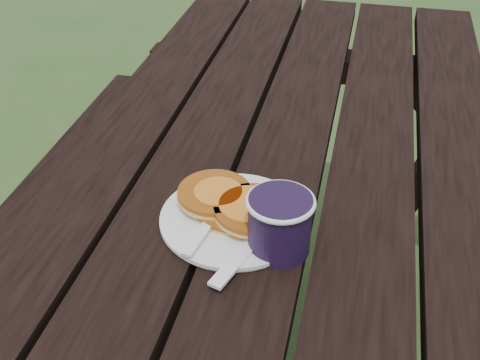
% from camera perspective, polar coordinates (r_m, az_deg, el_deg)
% --- Properties ---
extents(picnic_table, '(1.36, 1.80, 0.75)m').
position_cam_1_polar(picnic_table, '(1.24, 2.68, -14.90)').
color(picnic_table, black).
rests_on(picnic_table, ground).
extents(plate, '(0.23, 0.23, 0.01)m').
position_cam_1_polar(plate, '(0.90, -0.56, -3.75)').
color(plate, white).
rests_on(plate, picnic_table).
extents(pancake_stack, '(0.18, 0.14, 0.04)m').
position_cam_1_polar(pancake_stack, '(0.90, -0.51, -2.25)').
color(pancake_stack, '#A65412').
rests_on(pancake_stack, plate).
extents(knife, '(0.07, 0.18, 0.00)m').
position_cam_1_polar(knife, '(0.84, 0.84, -6.33)').
color(knife, white).
rests_on(knife, plate).
extents(fork, '(0.06, 0.16, 0.01)m').
position_cam_1_polar(fork, '(0.86, -3.54, -4.86)').
color(fork, white).
rests_on(fork, plate).
extents(coffee_cup, '(0.10, 0.10, 0.09)m').
position_cam_1_polar(coffee_cup, '(0.83, 3.79, -3.89)').
color(coffee_cup, black).
rests_on(coffee_cup, picnic_table).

